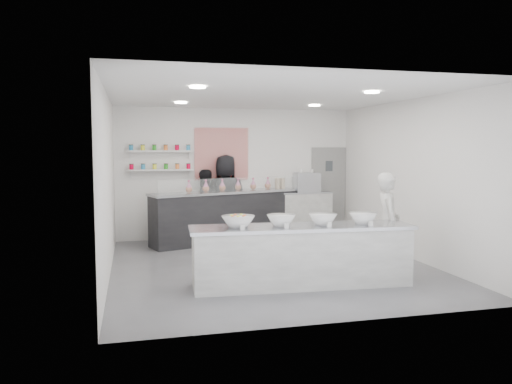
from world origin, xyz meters
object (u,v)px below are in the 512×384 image
back_bar (230,216)px  espresso_machine (307,183)px  woman_prep (388,223)px  staff_left (204,205)px  espresso_ledge (302,214)px  staff_right (226,197)px  prep_counter (302,256)px

back_bar → espresso_machine: bearing=-8.6°
espresso_machine → woman_prep: 3.77m
back_bar → staff_left: bearing=138.1°
espresso_machine → staff_left: 2.51m
espresso_ledge → staff_right: 1.90m
prep_counter → espresso_machine: 4.49m
espresso_machine → woman_prep: woman_prep is taller
prep_counter → back_bar: back_bar is taller
woman_prep → espresso_ledge: bearing=17.5°
espresso_machine → staff_left: size_ratio=0.36×
back_bar → woman_prep: size_ratio=2.18×
back_bar → espresso_ledge: 1.82m
espresso_ledge → staff_left: staff_left is taller
woman_prep → staff_left: woman_prep is taller
staff_right → prep_counter: bearing=101.9°
espresso_ledge → staff_left: bearing=-178.6°
woman_prep → prep_counter: bearing=117.7°
espresso_ledge → staff_right: size_ratio=0.73×
staff_left → espresso_ledge: bearing=166.3°
prep_counter → back_bar: 3.85m
back_bar → woman_prep: (2.00, -3.44, 0.27)m
espresso_ledge → woman_prep: (0.20, -3.75, 0.32)m
back_bar → woman_prep: 3.99m
back_bar → espresso_ledge: size_ratio=2.61×
staff_right → woman_prep: bearing=125.2°
espresso_machine → staff_right: 1.99m
prep_counter → staff_left: 4.19m
prep_counter → staff_right: staff_right is taller
staff_right → back_bar: bearing=107.6°
espresso_ledge → staff_left: 2.37m
back_bar → staff_right: bearing=83.7°
staff_left → staff_right: 0.53m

